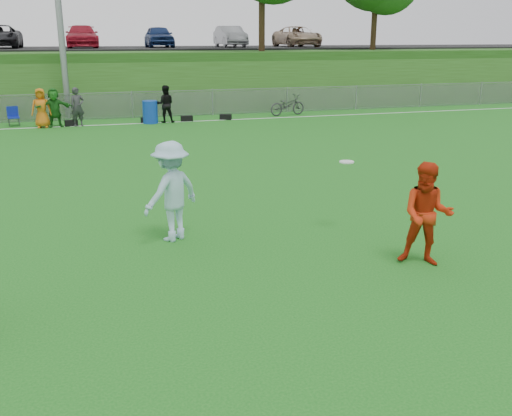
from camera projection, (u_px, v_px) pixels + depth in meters
name	position (u px, v px, depth m)	size (l,w,h in m)	color
ground	(238.00, 274.00, 9.57)	(120.00, 120.00, 0.00)	#135E17
sideline_far	(137.00, 124.00, 26.08)	(60.00, 0.10, 0.01)	white
fence	(132.00, 105.00, 27.73)	(58.00, 0.06, 1.30)	gray
berm	(117.00, 73.00, 37.57)	(120.00, 18.00, 3.00)	#234A14
parking_lot	(113.00, 48.00, 38.96)	(120.00, 12.00, 0.10)	black
car_row	(95.00, 37.00, 37.50)	(32.04, 5.18, 1.44)	silver
spectator_row	(68.00, 107.00, 25.03)	(8.69, 0.79, 1.69)	#AB2A0B
gear_bags	(159.00, 120.00, 26.42)	(7.67, 0.55, 0.26)	black
player_red_center	(427.00, 214.00, 9.77)	(0.88, 0.69, 1.81)	red
player_blue	(171.00, 191.00, 10.96)	(1.26, 0.72, 1.95)	#9ECADC
frisbee	(347.00, 162.00, 11.40)	(0.29, 0.29, 0.03)	white
recycling_bin	(150.00, 112.00, 26.06)	(0.68, 0.68, 1.02)	#103BB0
camp_chair	(14.00, 120.00, 25.31)	(0.55, 0.56, 0.85)	#0D1F97
bicycle	(287.00, 105.00, 28.70)	(0.68, 1.95, 1.03)	#2A2A2D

